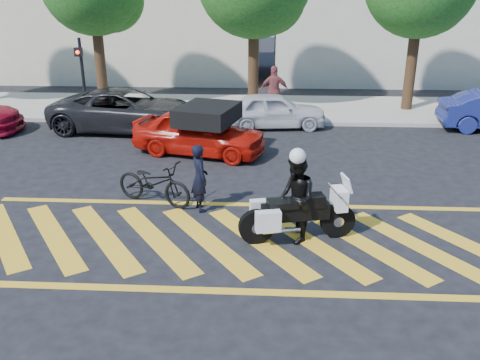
# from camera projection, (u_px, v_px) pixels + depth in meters

# --- Properties ---
(ground) EXTENTS (90.00, 90.00, 0.00)m
(ground) POSITION_uv_depth(u_px,v_px,m) (235.00, 241.00, 10.71)
(ground) COLOR black
(ground) RESTS_ON ground
(sidewalk) EXTENTS (60.00, 5.00, 0.15)m
(sidewalk) POSITION_uv_depth(u_px,v_px,m) (253.00, 108.00, 21.87)
(sidewalk) COLOR #9E998E
(sidewalk) RESTS_ON ground
(crosswalk) EXTENTS (12.33, 4.00, 0.01)m
(crosswalk) POSITION_uv_depth(u_px,v_px,m) (233.00, 240.00, 10.71)
(crosswalk) COLOR gold
(crosswalk) RESTS_ON ground
(signal_pole) EXTENTS (0.28, 0.43, 3.20)m
(signal_pole) POSITION_uv_depth(u_px,v_px,m) (82.00, 72.00, 19.43)
(signal_pole) COLOR black
(signal_pole) RESTS_ON ground
(officer_bike) EXTENTS (0.60, 0.70, 1.63)m
(officer_bike) POSITION_uv_depth(u_px,v_px,m) (200.00, 178.00, 11.91)
(officer_bike) COLOR black
(officer_bike) RESTS_ON ground
(bicycle) EXTENTS (2.19, 1.48, 1.09)m
(bicycle) POSITION_uv_depth(u_px,v_px,m) (154.00, 183.00, 12.37)
(bicycle) COLOR black
(bicycle) RESTS_ON ground
(police_motorcycle) EXTENTS (2.48, 1.05, 1.11)m
(police_motorcycle) POSITION_uv_depth(u_px,v_px,m) (296.00, 214.00, 10.55)
(police_motorcycle) COLOR black
(police_motorcycle) RESTS_ON ground
(officer_moto) EXTENTS (0.89, 1.04, 1.87)m
(officer_moto) POSITION_uv_depth(u_px,v_px,m) (296.00, 199.00, 10.44)
(officer_moto) COLOR black
(officer_moto) RESTS_ON ground
(red_convertible) EXTENTS (4.50, 2.73, 1.43)m
(red_convertible) POSITION_uv_depth(u_px,v_px,m) (199.00, 132.00, 15.99)
(red_convertible) COLOR #B71108
(red_convertible) RESTS_ON ground
(parked_mid_left) EXTENTS (5.64, 2.93, 1.52)m
(parked_mid_left) POSITION_uv_depth(u_px,v_px,m) (126.00, 110.00, 18.57)
(parked_mid_left) COLOR black
(parked_mid_left) RESTS_ON ground
(parked_mid_right) EXTENTS (4.02, 1.95, 1.32)m
(parked_mid_right) POSITION_uv_depth(u_px,v_px,m) (274.00, 110.00, 19.01)
(parked_mid_right) COLOR silver
(parked_mid_right) RESTS_ON ground
(pedestrian_right) EXTENTS (1.16, 0.50, 1.97)m
(pedestrian_right) POSITION_uv_depth(u_px,v_px,m) (274.00, 91.00, 20.01)
(pedestrian_right) COLOR #934443
(pedestrian_right) RESTS_ON sidewalk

